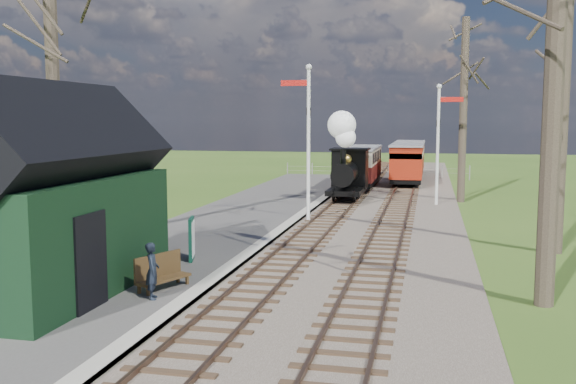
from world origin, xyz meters
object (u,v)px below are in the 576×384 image
Objects in this scene: red_carriage_a at (407,163)px; person at (152,271)px; red_carriage_b at (410,158)px; bench at (161,272)px; coach at (360,165)px; locomotive at (347,162)px; semaphore_near at (307,131)px; semaphore_far at (440,135)px; sign_board at (192,239)px; station_shed at (51,202)px.

red_carriage_a is 3.91× the size of person.
red_carriage_a is 5.50m from red_carriage_b.
red_carriage_a reaches higher than bench.
coach is at bearing -140.02° from red_carriage_a.
coach is (0.01, 6.06, -0.53)m from locomotive.
semaphore_near is 4.28× the size of bench.
semaphore_far is at bearing 69.43° from bench.
red_carriage_a is at bearing 77.17° from semaphore_near.
red_carriage_a is at bearing 72.42° from locomotive.
coach reaches higher than bench.
red_carriage_b is 32.64m from person.
sign_board is at bearing 97.33° from bench.
bench is 1.17× the size of person.
red_carriage_b is (2.61, 13.74, -0.55)m from locomotive.
bench is at bearing -94.98° from coach.
station_shed is 1.10× the size of semaphore_far.
station_shed is 25.00m from coach.
bench is at bearing -110.57° from semaphore_far.
coach is at bearing 89.89° from locomotive.
semaphore_far is 14.53m from red_carriage_b.
locomotive is (4.29, 18.56, -0.28)m from station_shed.
semaphore_near reaches higher than coach.
coach reaches higher than red_carriage_b.
bench is (-6.45, -17.17, -2.77)m from semaphore_far.
red_carriage_b is 3.91× the size of person.
locomotive is at bearing 83.37° from bench.
red_carriage_a is (2.60, 2.18, -0.02)m from coach.
sign_board is 0.82× the size of bench.
coach is 5.52× the size of person.
sign_board is 3.91m from person.
semaphore_far reaches higher than locomotive.
red_carriage_b is (0.00, 5.50, 0.00)m from red_carriage_a.
bench is at bearing -96.65° from semaphore_near.
bench is 0.91m from person.
station_shed is 1.01× the size of semaphore_near.
red_carriage_b is (3.37, 20.30, -2.19)m from semaphore_near.
sign_board is at bearing -101.70° from semaphore_near.
bench is at bearing 20.48° from station_shed.
locomotive is 0.88× the size of red_carriage_a.
sign_board is (-5.06, -28.46, -0.64)m from red_carriage_b.
red_carriage_a reaches higher than sign_board.
red_carriage_b is at bearing 79.92° from sign_board.
station_shed is at bearing -103.00° from locomotive.
semaphore_far is 9.18m from red_carriage_a.
red_carriage_b is (-1.77, 14.30, -1.92)m from semaphore_far.
station_shed is at bearing -115.57° from sign_board.
sign_board is 3.04m from bench.
semaphore_near reaches higher than station_shed.
station_shed is 20.01m from semaphore_far.
semaphore_far is at bearing -56.53° from coach.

